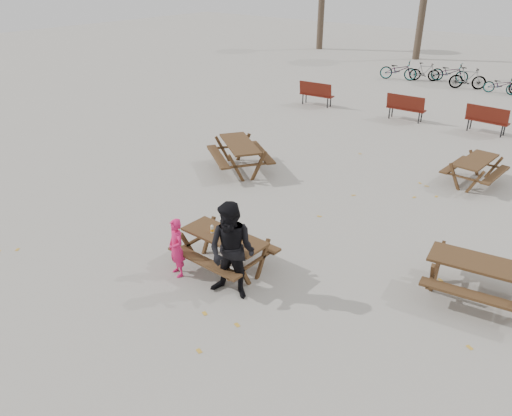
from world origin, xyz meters
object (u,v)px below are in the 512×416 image
Objects in this scene: food_tray at (228,242)px; soda_bottle at (212,229)px; picnic_table_east at (479,281)px; adult at (232,251)px; picnic_table_north at (240,157)px; main_picnic_table at (224,243)px; child at (176,248)px; picnic_table_far at (474,172)px.

food_tray is 1.06× the size of soda_bottle.
picnic_table_east is (4.07, 2.40, -0.39)m from food_tray.
adult reaches higher than picnic_table_north.
adult is at bearing -38.24° from main_picnic_table.
soda_bottle is 1.12m from adult.
picnic_table_east is (4.34, 2.22, -0.18)m from main_picnic_table.
picnic_table_north reaches higher than picnic_table_east.
picnic_table_far is at bearing 86.38° from child.
picnic_table_far is at bearing 72.13° from main_picnic_table.
child reaches higher than main_picnic_table.
food_tray is 0.11× the size of picnic_table_far.
child is at bearing -114.48° from soda_bottle.
food_tray is 0.15× the size of child.
adult is (1.00, -0.51, 0.11)m from soda_bottle.
main_picnic_table is 0.94× the size of adult.
picnic_table_east is 0.93× the size of picnic_table_north.
soda_bottle is 0.80m from child.
adult is at bearing 170.69° from picnic_table_far.
soda_bottle is 5.28m from picnic_table_north.
soda_bottle reaches higher than food_tray.
adult is 1.03× the size of picnic_table_east.
picnic_table_north is (-3.29, 4.22, -0.16)m from main_picnic_table.
picnic_table_east is at bearing 47.56° from child.
adult is at bearing -16.13° from picnic_table_north.
food_tray reaches higher than main_picnic_table.
adult is 0.96× the size of picnic_table_north.
soda_bottle is 0.09× the size of picnic_table_east.
main_picnic_table is 0.96× the size of picnic_table_east.
picnic_table_east is at bearing 27.09° from main_picnic_table.
soda_bottle is (-0.26, -0.07, 0.26)m from main_picnic_table.
adult is (0.73, -0.58, 0.37)m from main_picnic_table.
picnic_table_north is (-2.71, 5.00, -0.19)m from child.
picnic_table_far is at bearing 63.05° from adult.
picnic_table_north is at bearing 114.92° from adult.
main_picnic_table is at bearing 69.34° from child.
picnic_table_north is at bearing 128.94° from food_tray.
picnic_table_north reaches higher than main_picnic_table.
adult is 6.29m from picnic_table_north.
picnic_table_east is at bearing 30.56° from food_tray.
child is (-0.32, -0.70, -0.23)m from soda_bottle.
soda_bottle is 5.16m from picnic_table_east.
picnic_table_far is (3.05, 8.45, -0.25)m from child.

